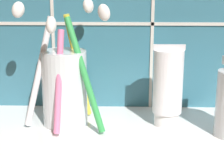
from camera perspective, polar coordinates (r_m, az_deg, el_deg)
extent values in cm
cube|color=white|center=(48.45, 5.29, -11.25)|extent=(64.27, 35.56, 2.00)
cube|color=beige|center=(60.81, 4.66, 9.12)|extent=(74.27, 0.24, 0.50)
cylinder|color=silver|center=(55.23, -7.22, -0.62)|extent=(6.57, 6.57, 11.07)
cylinder|color=green|center=(52.07, -4.19, 1.40)|extent=(6.23, 5.04, 15.76)
ellipsoid|color=white|center=(48.30, -1.24, 10.85)|extent=(2.70, 2.49, 2.68)
cylinder|color=yellow|center=(56.43, -5.18, 2.63)|extent=(3.99, 3.63, 15.90)
ellipsoid|color=white|center=(56.32, -3.64, 11.82)|extent=(2.47, 2.39, 2.52)
cylinder|color=white|center=(54.44, -11.06, 1.82)|extent=(4.91, 3.01, 15.73)
ellipsoid|color=white|center=(52.62, -14.11, 10.91)|extent=(2.55, 2.13, 2.56)
cylinder|color=pink|center=(51.86, -8.11, 0.34)|extent=(1.57, 4.58, 14.08)
ellipsoid|color=white|center=(48.42, -9.25, 8.86)|extent=(1.62, 2.36, 2.56)
cylinder|color=white|center=(56.39, 8.29, -5.16)|extent=(3.67, 3.67, 2.03)
cylinder|color=white|center=(54.68, 8.51, 0.37)|extent=(4.32, 4.32, 9.24)
cube|color=silver|center=(53.60, 8.73, 5.56)|extent=(4.54, 0.36, 0.80)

